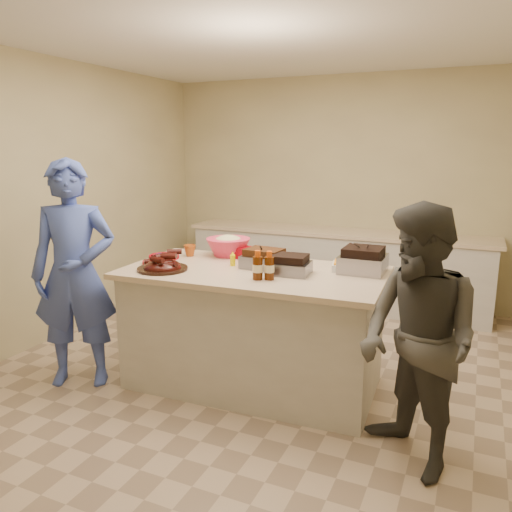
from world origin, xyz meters
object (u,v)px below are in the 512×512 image
at_px(roasting_pan, 363,272).
at_px(mustard_bottle, 233,266).
at_px(island, 253,383).
at_px(guest_gray, 409,464).
at_px(rib_platter, 163,270).
at_px(coleslaw_bowl, 228,256).
at_px(guest_blue, 83,380).
at_px(bbq_bottle_b, 269,279).
at_px(plastic_cup, 190,256).
at_px(bbq_bottle_a, 258,279).

bearing_deg(roasting_pan, mustard_bottle, -168.18).
bearing_deg(island, mustard_bottle, 160.30).
distance_m(mustard_bottle, guest_gray, 1.88).
bearing_deg(guest_gray, roasting_pan, 165.42).
distance_m(rib_platter, coleslaw_bowl, 0.70).
bearing_deg(rib_platter, guest_blue, -159.40).
bearing_deg(coleslaw_bowl, guest_blue, -134.11).
relative_size(bbq_bottle_b, mustard_bottle, 1.77).
bearing_deg(plastic_cup, guest_gray, -22.03).
relative_size(island, guest_gray, 1.26).
height_order(coleslaw_bowl, guest_blue, coleslaw_bowl).
distance_m(coleslaw_bowl, guest_gray, 2.17).
xyz_separation_m(island, plastic_cup, (-0.71, 0.23, 0.94)).
xyz_separation_m(plastic_cup, guest_blue, (-0.58, -0.76, -0.94)).
height_order(island, rib_platter, rib_platter).
bearing_deg(plastic_cup, bbq_bottle_a, -29.07).
xyz_separation_m(island, bbq_bottle_b, (0.22, -0.21, 0.94)).
bearing_deg(bbq_bottle_b, plastic_cup, 154.59).
relative_size(roasting_pan, plastic_cup, 3.11).
bearing_deg(plastic_cup, rib_platter, -82.24).
xyz_separation_m(rib_platter, guest_blue, (-0.65, -0.25, -0.94)).
bearing_deg(plastic_cup, roasting_pan, 1.70).
xyz_separation_m(island, rib_platter, (-0.64, -0.28, 0.94)).
distance_m(mustard_bottle, plastic_cup, 0.53).
bearing_deg(plastic_cup, island, -18.08).
xyz_separation_m(coleslaw_bowl, bbq_bottle_b, (0.63, -0.59, 0.00)).
height_order(roasting_pan, mustard_bottle, roasting_pan).
xyz_separation_m(coleslaw_bowl, plastic_cup, (-0.30, -0.15, 0.00)).
distance_m(rib_platter, mustard_bottle, 0.55).
height_order(plastic_cup, guest_gray, plastic_cup).
distance_m(rib_platter, bbq_bottle_b, 0.86).
xyz_separation_m(coleslaw_bowl, guest_gray, (1.70, -0.96, -0.94)).
height_order(island, coleslaw_bowl, coleslaw_bowl).
xyz_separation_m(rib_platter, guest_gray, (1.93, -0.29, -0.94)).
height_order(island, guest_gray, island).
xyz_separation_m(coleslaw_bowl, mustard_bottle, (0.20, -0.32, 0.00)).
height_order(roasting_pan, guest_gray, roasting_pan).
distance_m(bbq_bottle_b, plastic_cup, 1.03).
bearing_deg(bbq_bottle_b, bbq_bottle_a, -156.25).
relative_size(coleslaw_bowl, mustard_bottle, 3.28).
bearing_deg(roasting_pan, bbq_bottle_a, -141.15).
bearing_deg(rib_platter, guest_gray, -8.69).
bearing_deg(coleslaw_bowl, bbq_bottle_a, -48.27).
xyz_separation_m(island, coleslaw_bowl, (-0.41, 0.38, 0.94)).
distance_m(roasting_pan, mustard_bottle, 1.01).
relative_size(bbq_bottle_a, guest_blue, 0.12).
bearing_deg(island, coleslaw_bowl, 134.45).
bearing_deg(island, plastic_cup, 159.10).
bearing_deg(roasting_pan, rib_platter, -158.79).
height_order(roasting_pan, bbq_bottle_a, bbq_bottle_a).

